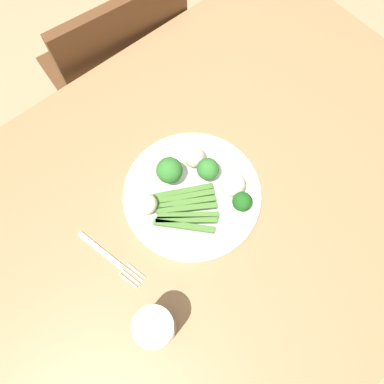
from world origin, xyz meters
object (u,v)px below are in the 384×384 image
at_px(cauliflower_outer_edge, 194,157).
at_px(water_glass, 156,327).
at_px(broccoli_front, 242,202).
at_px(cauliflower_mid, 146,204).
at_px(dining_table, 217,210).
at_px(cauliflower_near_fork, 233,184).
at_px(broccoli_back_right, 209,169).
at_px(chair, 123,78).
at_px(broccoli_near_center, 169,171).
at_px(fork, 111,258).
at_px(plate, 192,194).
at_px(asparagus_bundle, 185,209).

relative_size(cauliflower_outer_edge, water_glass, 0.42).
xyz_separation_m(broccoli_front, cauliflower_mid, (0.15, -0.12, -0.01)).
relative_size(dining_table, cauliflower_near_fork, 23.23).
relative_size(broccoli_back_right, cauliflower_near_fork, 1.09).
relative_size(chair, water_glass, 7.76).
xyz_separation_m(broccoli_near_center, water_glass, (0.20, 0.22, 0.00)).
height_order(broccoli_front, cauliflower_outer_edge, broccoli_front).
height_order(chair, fork, chair).
distance_m(dining_table, chair, 0.62).
height_order(chair, broccoli_front, chair).
height_order(broccoli_back_right, broccoli_front, broccoli_back_right).
distance_m(plate, cauliflower_outer_edge, 0.08).
height_order(asparagus_bundle, cauliflower_outer_edge, cauliflower_outer_edge).
distance_m(chair, fork, 0.72).
distance_m(plate, broccoli_back_right, 0.07).
height_order(asparagus_bundle, cauliflower_mid, cauliflower_mid).
xyz_separation_m(plate, cauliflower_mid, (0.09, -0.03, 0.03)).
relative_size(asparagus_bundle, cauliflower_outer_edge, 3.18).
relative_size(broccoli_back_right, cauliflower_mid, 1.29).
xyz_separation_m(dining_table, broccoli_back_right, (-0.00, -0.04, 0.16)).
bearing_deg(cauliflower_mid, dining_table, 153.94).
bearing_deg(plate, dining_table, 145.47).
xyz_separation_m(broccoli_back_right, cauliflower_outer_edge, (0.00, -0.04, -0.01)).
height_order(dining_table, asparagus_bundle, asparagus_bundle).
bearing_deg(asparagus_bundle, dining_table, 24.02).
bearing_deg(dining_table, plate, -34.53).
xyz_separation_m(dining_table, plate, (0.05, -0.03, 0.12)).
bearing_deg(dining_table, broccoli_front, 97.14).
bearing_deg(cauliflower_mid, broccoli_near_center, -164.77).
xyz_separation_m(chair, broccoli_front, (0.10, 0.64, 0.31)).
distance_m(plate, cauliflower_mid, 0.10).
xyz_separation_m(broccoli_near_center, broccoli_back_right, (-0.07, 0.05, -0.01)).
xyz_separation_m(asparagus_bundle, broccoli_back_right, (-0.09, -0.03, 0.03)).
xyz_separation_m(plate, broccoli_near_center, (0.01, -0.06, 0.05)).
height_order(chair, water_glass, water_glass).
relative_size(chair, cauliflower_outer_edge, 18.45).
relative_size(chair, cauliflower_mid, 19.66).
bearing_deg(broccoli_front, dining_table, -82.86).
bearing_deg(plate, water_glass, 36.51).
distance_m(dining_table, cauliflower_outer_edge, 0.18).
xyz_separation_m(cauliflower_mid, cauliflower_outer_edge, (-0.14, -0.02, 0.00)).
relative_size(dining_table, plate, 4.20).
bearing_deg(fork, broccoli_front, 58.76).
bearing_deg(broccoli_back_right, cauliflower_near_fork, 106.01).
relative_size(asparagus_bundle, cauliflower_mid, 3.39).
bearing_deg(cauliflower_outer_edge, water_glass, 38.74).
xyz_separation_m(broccoli_back_right, broccoli_front, (-0.00, 0.10, -0.00)).
relative_size(asparagus_bundle, broccoli_near_center, 2.23).
bearing_deg(asparagus_bundle, broccoli_front, -2.63).
distance_m(plate, fork, 0.21).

